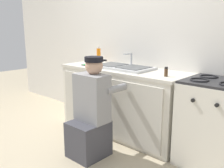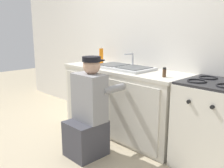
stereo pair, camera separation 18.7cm
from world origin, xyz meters
name	(u,v)px [view 1 (the left image)]	position (x,y,z in m)	size (l,w,h in m)	color
ground_plane	(107,138)	(0.00, 0.00, 0.00)	(12.00, 12.00, 0.00)	tan
back_wall	(139,39)	(0.00, 0.65, 1.25)	(6.00, 0.10, 2.50)	silver
counter_cabinet	(122,102)	(0.00, 0.29, 0.43)	(1.76, 0.62, 0.85)	silver
countertop	(122,70)	(0.00, 0.30, 0.87)	(1.80, 0.62, 0.03)	beige
sink_double_basin	(122,67)	(0.00, 0.30, 0.90)	(0.80, 0.44, 0.19)	silver
stove_range	(214,123)	(1.23, 0.30, 0.45)	(0.63, 0.62, 0.91)	silver
plumber_person	(91,116)	(0.15, -0.41, 0.46)	(0.42, 0.61, 1.10)	#3F3F47
soap_bottle_orange	(99,56)	(-0.56, 0.42, 1.00)	(0.06, 0.06, 0.25)	orange
spice_bottle_pepper	(166,72)	(0.71, 0.19, 0.94)	(0.04, 0.04, 0.10)	#513823
cell_phone	(87,65)	(-0.56, 0.18, 0.89)	(0.07, 0.14, 0.01)	black
water_glass	(97,59)	(-0.64, 0.46, 0.93)	(0.06, 0.06, 0.10)	#ADC6CC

